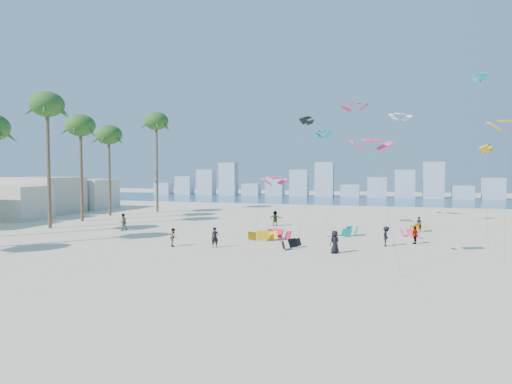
# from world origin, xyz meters

# --- Properties ---
(ground) EXTENTS (220.00, 220.00, 0.00)m
(ground) POSITION_xyz_m (0.00, 0.00, 0.00)
(ground) COLOR beige
(ground) RESTS_ON ground
(ocean) EXTENTS (220.00, 220.00, 0.00)m
(ocean) POSITION_xyz_m (0.00, 72.00, 0.01)
(ocean) COLOR navy
(ocean) RESTS_ON ground
(kitesurfer_near) EXTENTS (0.77, 0.72, 1.76)m
(kitesurfer_near) POSITION_xyz_m (1.16, 9.59, 0.88)
(kitesurfer_near) COLOR black
(kitesurfer_near) RESTS_ON ground
(kitesurfer_mid) EXTENTS (0.90, 0.97, 1.61)m
(kitesurfer_mid) POSITION_xyz_m (-2.54, 9.13, 0.80)
(kitesurfer_mid) COLOR gray
(kitesurfer_mid) RESTS_ON ground
(kitesurfers_far) EXTENTS (32.08, 16.34, 1.88)m
(kitesurfers_far) POSITION_xyz_m (6.35, 17.69, 0.90)
(kitesurfers_far) COLOR black
(kitesurfers_far) RESTS_ON ground
(grounded_kites) EXTENTS (17.21, 16.61, 0.93)m
(grounded_kites) POSITION_xyz_m (10.15, 17.14, 0.44)
(grounded_kites) COLOR red
(grounded_kites) RESTS_ON ground
(flying_kites) EXTENTS (24.21, 31.19, 18.48)m
(flying_kites) POSITION_xyz_m (16.15, 22.49, 11.79)
(flying_kites) COLOR #F83774
(flying_kites) RESTS_ON ground
(palm_row) EXTENTS (7.65, 44.80, 15.75)m
(palm_row) POSITION_xyz_m (-21.56, 16.19, 11.97)
(palm_row) COLOR brown
(palm_row) RESTS_ON ground
(beachfront_buildings) EXTENTS (11.50, 43.00, 6.00)m
(beachfront_buildings) POSITION_xyz_m (-33.69, 20.82, 2.67)
(beachfront_buildings) COLOR beige
(beachfront_buildings) RESTS_ON ground
(distant_skyline) EXTENTS (85.00, 3.00, 8.40)m
(distant_skyline) POSITION_xyz_m (-1.19, 82.00, 3.09)
(distant_skyline) COLOR #9EADBF
(distant_skyline) RESTS_ON ground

